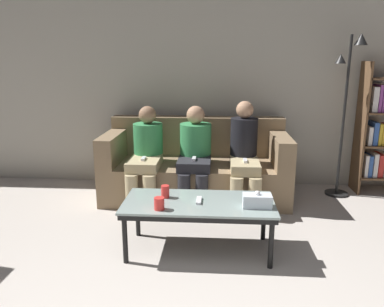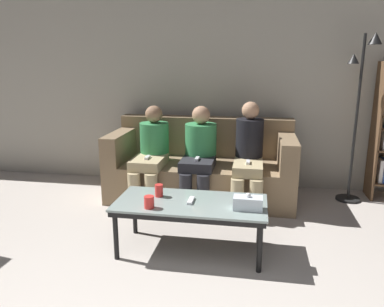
{
  "view_description": "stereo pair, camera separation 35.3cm",
  "coord_description": "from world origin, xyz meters",
  "px_view_note": "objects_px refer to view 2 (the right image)",
  "views": [
    {
      "loc": [
        0.23,
        -1.09,
        1.53
      ],
      "look_at": [
        0.0,
        2.33,
        0.67
      ],
      "focal_mm": 35.0,
      "sensor_mm": 36.0,
      "label": 1
    },
    {
      "loc": [
        0.59,
        -1.05,
        1.53
      ],
      "look_at": [
        0.0,
        2.33,
        0.67
      ],
      "focal_mm": 35.0,
      "sensor_mm": 36.0,
      "label": 2
    }
  ],
  "objects_px": {
    "cup_near_left": "(159,190)",
    "seated_person_mid_left": "(199,152)",
    "cup_near_right": "(149,202)",
    "tissue_box": "(248,203)",
    "standing_lamp": "(360,101)",
    "seated_person_left_end": "(151,152)",
    "game_remote": "(191,200)",
    "couch": "(202,168)",
    "seated_person_mid_right": "(249,154)",
    "coffee_table": "(191,206)"
  },
  "relations": [
    {
      "from": "cup_near_left",
      "to": "seated_person_mid_left",
      "type": "distance_m",
      "value": 1.03
    },
    {
      "from": "cup_near_right",
      "to": "tissue_box",
      "type": "distance_m",
      "value": 0.75
    },
    {
      "from": "cup_near_left",
      "to": "tissue_box",
      "type": "xyz_separation_m",
      "value": [
        0.73,
        -0.15,
        0.0
      ]
    },
    {
      "from": "standing_lamp",
      "to": "seated_person_left_end",
      "type": "height_order",
      "value": "standing_lamp"
    },
    {
      "from": "cup_near_left",
      "to": "game_remote",
      "type": "relative_size",
      "value": 0.69
    },
    {
      "from": "cup_near_right",
      "to": "seated_person_left_end",
      "type": "xyz_separation_m",
      "value": [
        -0.33,
        1.24,
        0.08
      ]
    },
    {
      "from": "couch",
      "to": "seated_person_mid_left",
      "type": "distance_m",
      "value": 0.33
    },
    {
      "from": "game_remote",
      "to": "cup_near_right",
      "type": "bearing_deg",
      "value": -147.62
    },
    {
      "from": "tissue_box",
      "to": "couch",
      "type": "bearing_deg",
      "value": 111.76
    },
    {
      "from": "tissue_box",
      "to": "cup_near_right",
      "type": "bearing_deg",
      "value": -172.17
    },
    {
      "from": "seated_person_mid_right",
      "to": "cup_near_left",
      "type": "bearing_deg",
      "value": -125.93
    },
    {
      "from": "standing_lamp",
      "to": "seated_person_mid_right",
      "type": "relative_size",
      "value": 1.63
    },
    {
      "from": "tissue_box",
      "to": "seated_person_left_end",
      "type": "distance_m",
      "value": 1.56
    },
    {
      "from": "cup_near_left",
      "to": "cup_near_right",
      "type": "distance_m",
      "value": 0.26
    },
    {
      "from": "tissue_box",
      "to": "game_remote",
      "type": "bearing_deg",
      "value": 169.77
    },
    {
      "from": "cup_near_right",
      "to": "standing_lamp",
      "type": "height_order",
      "value": "standing_lamp"
    },
    {
      "from": "seated_person_left_end",
      "to": "seated_person_mid_left",
      "type": "relative_size",
      "value": 0.99
    },
    {
      "from": "seated_person_left_end",
      "to": "seated_person_mid_right",
      "type": "bearing_deg",
      "value": -0.33
    },
    {
      "from": "couch",
      "to": "seated_person_left_end",
      "type": "height_order",
      "value": "seated_person_left_end"
    },
    {
      "from": "cup_near_left",
      "to": "standing_lamp",
      "type": "bearing_deg",
      "value": 36.59
    },
    {
      "from": "seated_person_mid_right",
      "to": "couch",
      "type": "bearing_deg",
      "value": 154.58
    },
    {
      "from": "cup_near_right",
      "to": "seated_person_left_end",
      "type": "relative_size",
      "value": 0.09
    },
    {
      "from": "cup_near_left",
      "to": "tissue_box",
      "type": "relative_size",
      "value": 0.47
    },
    {
      "from": "tissue_box",
      "to": "game_remote",
      "type": "relative_size",
      "value": 1.47
    },
    {
      "from": "cup_near_right",
      "to": "game_remote",
      "type": "xyz_separation_m",
      "value": [
        0.29,
        0.18,
        -0.04
      ]
    },
    {
      "from": "cup_near_right",
      "to": "game_remote",
      "type": "distance_m",
      "value": 0.35
    },
    {
      "from": "game_remote",
      "to": "seated_person_mid_right",
      "type": "xyz_separation_m",
      "value": [
        0.43,
        1.05,
        0.14
      ]
    },
    {
      "from": "cup_near_right",
      "to": "game_remote",
      "type": "height_order",
      "value": "cup_near_right"
    },
    {
      "from": "tissue_box",
      "to": "standing_lamp",
      "type": "height_order",
      "value": "standing_lamp"
    },
    {
      "from": "coffee_table",
      "to": "seated_person_mid_right",
      "type": "xyz_separation_m",
      "value": [
        0.43,
        1.05,
        0.19
      ]
    },
    {
      "from": "couch",
      "to": "tissue_box",
      "type": "height_order",
      "value": "couch"
    },
    {
      "from": "game_remote",
      "to": "seated_person_left_end",
      "type": "height_order",
      "value": "seated_person_left_end"
    },
    {
      "from": "coffee_table",
      "to": "cup_near_right",
      "type": "height_order",
      "value": "cup_near_right"
    },
    {
      "from": "game_remote",
      "to": "standing_lamp",
      "type": "height_order",
      "value": "standing_lamp"
    },
    {
      "from": "standing_lamp",
      "to": "seated_person_mid_left",
      "type": "distance_m",
      "value": 1.78
    },
    {
      "from": "seated_person_left_end",
      "to": "tissue_box",
      "type": "bearing_deg",
      "value": -46.6
    },
    {
      "from": "seated_person_left_end",
      "to": "seated_person_mid_left",
      "type": "bearing_deg",
      "value": 2.8
    },
    {
      "from": "standing_lamp",
      "to": "cup_near_right",
      "type": "bearing_deg",
      "value": -138.74
    },
    {
      "from": "couch",
      "to": "standing_lamp",
      "type": "height_order",
      "value": "standing_lamp"
    },
    {
      "from": "couch",
      "to": "seated_person_mid_left",
      "type": "xyz_separation_m",
      "value": [
        0.0,
        -0.22,
        0.24
      ]
    },
    {
      "from": "cup_near_right",
      "to": "seated_person_mid_left",
      "type": "height_order",
      "value": "seated_person_mid_left"
    },
    {
      "from": "cup_near_left",
      "to": "cup_near_right",
      "type": "height_order",
      "value": "cup_near_left"
    },
    {
      "from": "couch",
      "to": "coffee_table",
      "type": "xyz_separation_m",
      "value": [
        0.1,
        -1.3,
        0.06
      ]
    },
    {
      "from": "cup_near_left",
      "to": "standing_lamp",
      "type": "distance_m",
      "value": 2.37
    },
    {
      "from": "tissue_box",
      "to": "seated_person_left_end",
      "type": "xyz_separation_m",
      "value": [
        -1.07,
        1.14,
        0.08
      ]
    },
    {
      "from": "cup_near_left",
      "to": "tissue_box",
      "type": "height_order",
      "value": "tissue_box"
    },
    {
      "from": "game_remote",
      "to": "cup_near_left",
      "type": "bearing_deg",
      "value": 165.52
    },
    {
      "from": "seated_person_mid_right",
      "to": "seated_person_mid_left",
      "type": "bearing_deg",
      "value": 176.55
    },
    {
      "from": "cup_near_right",
      "to": "seated_person_mid_right",
      "type": "relative_size",
      "value": 0.09
    },
    {
      "from": "tissue_box",
      "to": "game_remote",
      "type": "xyz_separation_m",
      "value": [
        -0.45,
        0.08,
        -0.04
      ]
    }
  ]
}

